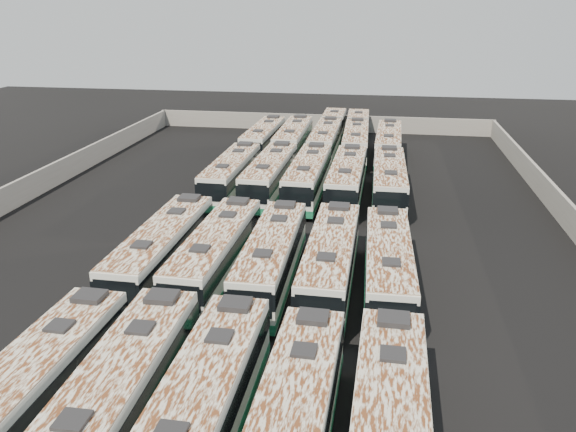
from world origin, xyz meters
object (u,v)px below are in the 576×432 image
at_px(bus_front_far_left, 25,398).
at_px(bus_midback_far_left, 231,174).
at_px(bus_midfront_far_left, 162,250).
at_px(bus_midfront_center, 272,258).
at_px(bus_midfront_far_right, 388,266).
at_px(bus_midback_left, 270,175).
at_px(bus_midback_center, 308,177).
at_px(bus_midback_far_right, 389,181).
at_px(bus_front_right, 292,429).
at_px(bus_back_right, 357,136).
at_px(bus_midfront_left, 216,254).
at_px(bus_back_far_left, 264,139).
at_px(bus_midback_right, 347,179).
at_px(bus_back_left, 293,140).
at_px(bus_back_far_right, 388,144).
at_px(bus_midfront_right, 331,261).
at_px(bus_back_center, 328,135).
at_px(bus_front_left, 115,403).
at_px(bus_front_center, 200,414).

xyz_separation_m(bus_front_far_left, bus_midback_far_left, (0.08, 31.15, -0.03)).
distance_m(bus_midfront_far_left, bus_midfront_center, 6.91).
relative_size(bus_midfront_far_right, bus_midback_left, 0.96).
bearing_deg(bus_midback_center, bus_midback_far_left, -178.22).
distance_m(bus_front_far_left, bus_midback_far_right, 34.19).
relative_size(bus_front_right, bus_midback_center, 0.97).
height_order(bus_front_right, bus_back_right, bus_back_right).
relative_size(bus_midback_far_left, bus_back_right, 0.64).
height_order(bus_front_right, bus_midback_center, bus_midback_center).
distance_m(bus_front_right, bus_midback_far_left, 32.83).
xyz_separation_m(bus_midfront_center, bus_midback_far_right, (7.08, 16.91, 0.06)).
relative_size(bus_midfront_left, bus_midback_center, 0.98).
xyz_separation_m(bus_midfront_left, bus_back_far_left, (-3.40, 31.11, -0.01)).
bearing_deg(bus_midback_right, bus_back_left, 116.87).
height_order(bus_midback_right, bus_back_far_right, bus_midback_right).
bearing_deg(bus_midback_right, bus_midback_center, 178.29).
bearing_deg(bus_midfront_right, bus_midback_far_right, 78.73).
bearing_deg(bus_back_center, bus_midback_left, -100.85).
bearing_deg(bus_midback_far_right, bus_midback_left, 179.00).
bearing_deg(bus_midback_right, bus_midfront_far_left, -120.59).
relative_size(bus_midfront_right, bus_midfront_far_right, 1.02).
xyz_separation_m(bus_back_right, bus_back_far_right, (3.64, -3.45, 0.00)).
relative_size(bus_midback_far_right, bus_back_left, 0.99).
xyz_separation_m(bus_midback_right, bus_midback_far_right, (3.62, 0.06, 0.00)).
height_order(bus_front_far_left, bus_front_right, bus_front_far_left).
distance_m(bus_back_far_left, bus_back_far_right, 13.96).
bearing_deg(bus_midback_center, bus_midback_far_right, 0.12).
distance_m(bus_midback_far_right, bus_back_right, 17.94).
relative_size(bus_back_center, bus_back_far_right, 1.56).
height_order(bus_front_right, bus_back_far_left, bus_back_far_left).
bearing_deg(bus_back_center, bus_back_left, -135.33).
xyz_separation_m(bus_midfront_far_right, bus_back_right, (-3.51, 34.46, 0.01)).
bearing_deg(bus_front_right, bus_midback_far_right, 84.61).
height_order(bus_front_far_left, bus_back_far_left, bus_front_far_left).
bearing_deg(bus_back_center, bus_midfront_far_left, -100.96).
distance_m(bus_front_far_left, bus_front_left, 3.62).
height_order(bus_back_far_left, bus_back_far_right, bus_back_far_left).
height_order(bus_front_center, bus_midback_far_right, bus_front_center).
distance_m(bus_front_right, bus_back_center, 48.98).
height_order(bus_front_far_left, bus_midfront_center, bus_front_far_left).
height_order(bus_midfront_center, bus_midback_far_right, bus_midback_far_right).
relative_size(bus_midfront_far_left, bus_back_far_right, 1.02).
bearing_deg(bus_front_right, bus_midfront_far_right, 77.49).
relative_size(bus_front_left, bus_back_left, 1.00).
xyz_separation_m(bus_midfront_right, bus_midback_left, (-6.97, 16.96, 0.03)).
relative_size(bus_midfront_right, bus_back_far_right, 1.01).
bearing_deg(bus_midfront_left, bus_midback_left, 91.04).
height_order(bus_front_center, bus_midfront_center, bus_front_center).
bearing_deg(bus_front_right, bus_midback_far_left, 109.70).
xyz_separation_m(bus_front_center, bus_back_right, (3.46, 48.51, -0.05)).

